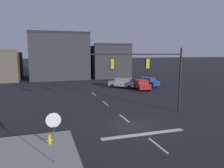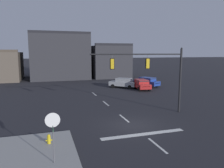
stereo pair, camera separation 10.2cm
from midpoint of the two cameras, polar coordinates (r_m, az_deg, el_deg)
ground_plane at (r=17.98m, az=5.62°, el=-10.72°), size 400.00×400.00×0.00m
sidewalk_near_corner at (r=13.01m, az=-20.24°, el=-18.62°), size 5.00×8.00×0.15m
stop_bar_paint at (r=16.28m, az=8.44°, el=-12.85°), size 6.40×0.50×0.01m
lane_centreline at (r=19.75m, az=3.32°, el=-8.93°), size 0.16×26.40×0.01m
signal_mast_near_side at (r=20.94m, az=11.05°, el=3.85°), size 8.76×1.27×6.30m
stop_sign at (r=11.67m, az=-14.99°, el=-10.52°), size 0.76×0.64×2.83m
car_lot_nearside at (r=34.61m, az=7.75°, el=-0.05°), size 2.27×4.59×1.61m
car_lot_middle at (r=36.06m, az=3.03°, el=0.35°), size 4.54×4.18×1.61m
car_lot_farside at (r=37.60m, az=9.18°, el=0.59°), size 3.56×4.74×1.61m
fire_hydrant at (r=14.73m, az=-15.97°, el=-14.06°), size 0.40×0.30×0.75m
building_row at (r=51.06m, az=-14.38°, el=6.13°), size 32.42×12.68×10.03m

